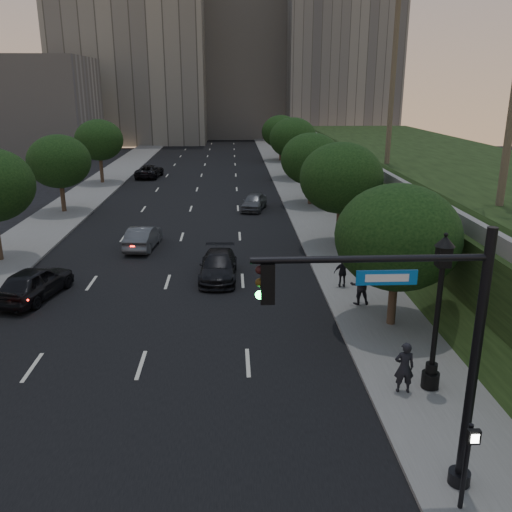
{
  "coord_description": "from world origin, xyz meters",
  "views": [
    {
      "loc": [
        3.47,
        -13.25,
        9.99
      ],
      "look_at": [
        4.4,
        7.02,
        3.6
      ],
      "focal_mm": 38.0,
      "sensor_mm": 36.0,
      "label": 1
    }
  ],
  "objects_px": {
    "sedan_near_right": "(218,266)",
    "sedan_near_left": "(34,283)",
    "pedestrian_b": "(360,285)",
    "sedan_mid_left": "(143,237)",
    "sedan_far_right": "(254,202)",
    "pedestrian_a": "(404,367)",
    "sedan_far_left": "(150,171)",
    "street_lamp": "(437,320)",
    "traffic_signal_mast": "(430,362)",
    "pedestrian_c": "(343,272)"
  },
  "relations": [
    {
      "from": "sedan_near_right",
      "to": "sedan_near_left",
      "type": "bearing_deg",
      "value": -162.75
    },
    {
      "from": "pedestrian_b",
      "to": "sedan_mid_left",
      "type": "bearing_deg",
      "value": -44.38
    },
    {
      "from": "sedan_far_right",
      "to": "pedestrian_a",
      "type": "distance_m",
      "value": 29.09
    },
    {
      "from": "sedan_mid_left",
      "to": "sedan_far_left",
      "type": "bearing_deg",
      "value": -77.25
    },
    {
      "from": "street_lamp",
      "to": "sedan_near_left",
      "type": "bearing_deg",
      "value": 150.54
    },
    {
      "from": "sedan_far_right",
      "to": "traffic_signal_mast",
      "type": "bearing_deg",
      "value": -71.17
    },
    {
      "from": "sedan_mid_left",
      "to": "sedan_far_left",
      "type": "height_order",
      "value": "sedan_mid_left"
    },
    {
      "from": "pedestrian_b",
      "to": "pedestrian_c",
      "type": "distance_m",
      "value": 2.34
    },
    {
      "from": "sedan_mid_left",
      "to": "sedan_far_right",
      "type": "height_order",
      "value": "sedan_mid_left"
    },
    {
      "from": "pedestrian_a",
      "to": "pedestrian_c",
      "type": "distance_m",
      "value": 10.0
    },
    {
      "from": "traffic_signal_mast",
      "to": "sedan_far_right",
      "type": "bearing_deg",
      "value": 94.84
    },
    {
      "from": "sedan_mid_left",
      "to": "pedestrian_c",
      "type": "distance_m",
      "value": 13.81
    },
    {
      "from": "sedan_mid_left",
      "to": "pedestrian_c",
      "type": "height_order",
      "value": "pedestrian_c"
    },
    {
      "from": "pedestrian_b",
      "to": "sedan_near_left",
      "type": "bearing_deg",
      "value": -9.58
    },
    {
      "from": "pedestrian_b",
      "to": "traffic_signal_mast",
      "type": "bearing_deg",
      "value": 81.01
    },
    {
      "from": "sedan_near_right",
      "to": "pedestrian_a",
      "type": "bearing_deg",
      "value": -60.13
    },
    {
      "from": "sedan_far_left",
      "to": "sedan_near_right",
      "type": "distance_m",
      "value": 35.35
    },
    {
      "from": "sedan_mid_left",
      "to": "sedan_near_right",
      "type": "xyz_separation_m",
      "value": [
        4.94,
        -5.96,
        -0.04
      ]
    },
    {
      "from": "sedan_near_left",
      "to": "sedan_mid_left",
      "type": "distance_m",
      "value": 9.34
    },
    {
      "from": "street_lamp",
      "to": "sedan_near_left",
      "type": "distance_m",
      "value": 18.87
    },
    {
      "from": "traffic_signal_mast",
      "to": "sedan_mid_left",
      "type": "height_order",
      "value": "traffic_signal_mast"
    },
    {
      "from": "sedan_near_left",
      "to": "pedestrian_c",
      "type": "bearing_deg",
      "value": -164.25
    },
    {
      "from": "sedan_mid_left",
      "to": "pedestrian_a",
      "type": "bearing_deg",
      "value": 127.92
    },
    {
      "from": "sedan_far_left",
      "to": "sedan_far_right",
      "type": "bearing_deg",
      "value": 128.6
    },
    {
      "from": "traffic_signal_mast",
      "to": "sedan_far_left",
      "type": "bearing_deg",
      "value": 105.41
    },
    {
      "from": "sedan_far_left",
      "to": "pedestrian_a",
      "type": "bearing_deg",
      "value": 113.88
    },
    {
      "from": "street_lamp",
      "to": "pedestrian_c",
      "type": "bearing_deg",
      "value": 96.24
    },
    {
      "from": "sedan_near_right",
      "to": "pedestrian_a",
      "type": "height_order",
      "value": "pedestrian_a"
    },
    {
      "from": "sedan_near_right",
      "to": "street_lamp",
      "type": "bearing_deg",
      "value": -55.96
    },
    {
      "from": "sedan_near_left",
      "to": "sedan_mid_left",
      "type": "height_order",
      "value": "sedan_near_left"
    },
    {
      "from": "traffic_signal_mast",
      "to": "pedestrian_c",
      "type": "xyz_separation_m",
      "value": [
        0.92,
        14.42,
        -2.76
      ]
    },
    {
      "from": "street_lamp",
      "to": "pedestrian_a",
      "type": "height_order",
      "value": "street_lamp"
    },
    {
      "from": "traffic_signal_mast",
      "to": "pedestrian_b",
      "type": "bearing_deg",
      "value": 84.11
    },
    {
      "from": "street_lamp",
      "to": "pedestrian_a",
      "type": "xyz_separation_m",
      "value": [
        -1.02,
        -0.23,
        -1.58
      ]
    },
    {
      "from": "street_lamp",
      "to": "pedestrian_c",
      "type": "distance_m",
      "value": 9.98
    },
    {
      "from": "sedan_far_left",
      "to": "pedestrian_a",
      "type": "height_order",
      "value": "pedestrian_a"
    },
    {
      "from": "street_lamp",
      "to": "pedestrian_c",
      "type": "xyz_separation_m",
      "value": [
        -1.07,
        9.77,
        -1.72
      ]
    },
    {
      "from": "traffic_signal_mast",
      "to": "sedan_near_right",
      "type": "xyz_separation_m",
      "value": [
        -5.45,
        16.38,
        -2.98
      ]
    },
    {
      "from": "pedestrian_b",
      "to": "pedestrian_c",
      "type": "bearing_deg",
      "value": -84.95
    },
    {
      "from": "sedan_far_left",
      "to": "pedestrian_b",
      "type": "height_order",
      "value": "pedestrian_b"
    },
    {
      "from": "sedan_near_left",
      "to": "sedan_far_left",
      "type": "xyz_separation_m",
      "value": [
        0.39,
        36.8,
        -0.1
      ]
    },
    {
      "from": "street_lamp",
      "to": "sedan_near_right",
      "type": "xyz_separation_m",
      "value": [
        -7.44,
        11.73,
        -1.94
      ]
    },
    {
      "from": "pedestrian_b",
      "to": "pedestrian_c",
      "type": "height_order",
      "value": "pedestrian_b"
    },
    {
      "from": "sedan_far_left",
      "to": "sedan_far_right",
      "type": "distance_m",
      "value": 20.7
    },
    {
      "from": "sedan_mid_left",
      "to": "sedan_far_left",
      "type": "xyz_separation_m",
      "value": [
        -3.58,
        28.35,
        -0.01
      ]
    },
    {
      "from": "sedan_near_right",
      "to": "sedan_far_right",
      "type": "relative_size",
      "value": 1.15
    },
    {
      "from": "street_lamp",
      "to": "sedan_mid_left",
      "type": "distance_m",
      "value": 21.67
    },
    {
      "from": "sedan_near_right",
      "to": "pedestrian_a",
      "type": "xyz_separation_m",
      "value": [
        6.42,
        -11.96,
        0.36
      ]
    },
    {
      "from": "sedan_near_left",
      "to": "pedestrian_b",
      "type": "distance_m",
      "value": 15.72
    },
    {
      "from": "traffic_signal_mast",
      "to": "sedan_near_right",
      "type": "bearing_deg",
      "value": 108.41
    }
  ]
}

